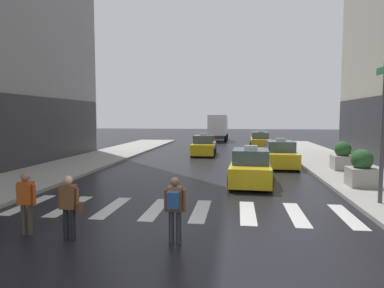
# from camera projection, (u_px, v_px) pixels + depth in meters

# --- Properties ---
(ground_plane) EXTENTS (160.00, 160.00, 0.00)m
(ground_plane) POSITION_uv_depth(u_px,v_px,m) (157.00, 243.00, 8.43)
(ground_plane) COLOR black
(crosswalk_markings) EXTENTS (11.30, 2.80, 0.01)m
(crosswalk_markings) POSITION_uv_depth(u_px,v_px,m) (178.00, 210.00, 11.39)
(crosswalk_markings) COLOR silver
(crosswalk_markings) RESTS_ON ground
(taxi_lead) EXTENTS (2.09, 4.61, 1.80)m
(taxi_lead) POSITION_uv_depth(u_px,v_px,m) (250.00, 168.00, 15.90)
(taxi_lead) COLOR yellow
(taxi_lead) RESTS_ON ground
(taxi_second) EXTENTS (1.94, 4.54, 1.80)m
(taxi_second) POSITION_uv_depth(u_px,v_px,m) (280.00, 155.00, 21.31)
(taxi_second) COLOR yellow
(taxi_second) RESTS_ON ground
(taxi_third) EXTENTS (2.00, 4.57, 1.80)m
(taxi_third) POSITION_uv_depth(u_px,v_px,m) (204.00, 146.00, 27.85)
(taxi_third) COLOR yellow
(taxi_third) RESTS_ON ground
(taxi_fourth) EXTENTS (1.97, 4.56, 1.80)m
(taxi_fourth) POSITION_uv_depth(u_px,v_px,m) (260.00, 141.00, 33.83)
(taxi_fourth) COLOR gold
(taxi_fourth) RESTS_ON ground
(box_truck) EXTENTS (2.34, 7.56, 3.35)m
(box_truck) POSITION_uv_depth(u_px,v_px,m) (218.00, 127.00, 43.98)
(box_truck) COLOR #2D2D2D
(box_truck) RESTS_ON ground
(pedestrian_with_backpack) EXTENTS (0.55, 0.43, 1.65)m
(pedestrian_with_backpack) POSITION_uv_depth(u_px,v_px,m) (175.00, 205.00, 8.28)
(pedestrian_with_backpack) COLOR #333338
(pedestrian_with_backpack) RESTS_ON ground
(pedestrian_with_handbag) EXTENTS (0.61, 0.24, 1.65)m
(pedestrian_with_handbag) POSITION_uv_depth(u_px,v_px,m) (69.00, 204.00, 8.52)
(pedestrian_with_handbag) COLOR black
(pedestrian_with_handbag) RESTS_ON ground
(pedestrian_plain_coat) EXTENTS (0.55, 0.24, 1.65)m
(pedestrian_plain_coat) POSITION_uv_depth(u_px,v_px,m) (26.00, 200.00, 8.95)
(pedestrian_plain_coat) COLOR #473D33
(pedestrian_plain_coat) RESTS_ON ground
(planter_near_corner) EXTENTS (1.10, 1.10, 1.60)m
(planter_near_corner) POSITION_uv_depth(u_px,v_px,m) (362.00, 170.00, 14.47)
(planter_near_corner) COLOR #A8A399
(planter_near_corner) RESTS_ON curb_right
(planter_mid_block) EXTENTS (1.10, 1.10, 1.60)m
(planter_mid_block) POSITION_uv_depth(u_px,v_px,m) (343.00, 157.00, 19.02)
(planter_mid_block) COLOR #A8A399
(planter_mid_block) RESTS_ON curb_right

